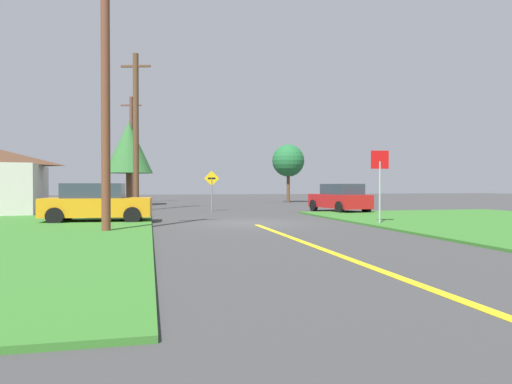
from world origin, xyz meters
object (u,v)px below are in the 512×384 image
object	(u,v)px
utility_pole_mid	(136,131)
utility_pole_near	(106,99)
car_on_crossroad	(340,198)
parked_car_near_building	(97,203)
utility_pole_far	(131,149)
direction_sign	(212,186)
stop_sign	(380,173)
pine_tree_center	(129,148)
oak_tree_left	(288,161)

from	to	relation	value
utility_pole_mid	utility_pole_near	bearing A→B (deg)	-92.49
car_on_crossroad	utility_pole_mid	size ratio (longest dim) A/B	0.47
parked_car_near_building	utility_pole_mid	xyz separation A→B (m)	(1.34, 8.95, 4.02)
utility_pole_far	direction_sign	size ratio (longest dim) A/B	3.88
parked_car_near_building	utility_pole_near	world-z (taller)	utility_pole_near
stop_sign	direction_sign	distance (m)	12.09
utility_pole_mid	pine_tree_center	xyz separation A→B (m)	(-0.75, 8.01, -0.39)
oak_tree_left	stop_sign	bearing A→B (deg)	-98.30
utility_pole_mid	direction_sign	world-z (taller)	utility_pole_mid
parked_car_near_building	utility_pole_mid	bearing A→B (deg)	84.64
stop_sign	utility_pole_far	world-z (taller)	utility_pole_far
utility_pole_mid	utility_pole_far	bearing A→B (deg)	93.25
utility_pole_far	pine_tree_center	distance (m)	5.36
utility_pole_near	oak_tree_left	size ratio (longest dim) A/B	1.62
utility_pole_mid	utility_pole_far	xyz separation A→B (m)	(-0.76, 13.36, -0.06)
parked_car_near_building	utility_pole_mid	distance (m)	9.91
stop_sign	parked_car_near_building	size ratio (longest dim) A/B	0.66
stop_sign	utility_pole_mid	distance (m)	15.99
stop_sign	car_on_crossroad	xyz separation A→B (m)	(1.90, 8.36, -1.20)
utility_pole_far	oak_tree_left	world-z (taller)	utility_pole_far
car_on_crossroad	pine_tree_center	xyz separation A→B (m)	(-12.15, 12.19, 3.63)
car_on_crossroad	oak_tree_left	size ratio (longest dim) A/B	0.86
utility_pole_near	utility_pole_far	world-z (taller)	utility_pole_far
car_on_crossroad	utility_pole_near	xyz separation A→B (m)	(-11.98, -9.18, 3.53)
pine_tree_center	utility_pole_far	bearing A→B (deg)	90.07
direction_sign	oak_tree_left	world-z (taller)	oak_tree_left
stop_sign	direction_sign	world-z (taller)	stop_sign
utility_pole_far	pine_tree_center	bearing A→B (deg)	-89.93
utility_pole_far	direction_sign	bearing A→B (deg)	-71.04
utility_pole_mid	utility_pole_far	size ratio (longest dim) A/B	1.02
utility_pole_near	utility_pole_mid	distance (m)	13.38
parked_car_near_building	utility_pole_mid	world-z (taller)	utility_pole_mid
oak_tree_left	pine_tree_center	size ratio (longest dim) A/B	0.81
stop_sign	utility_pole_near	size ratio (longest dim) A/B	0.34
utility_pole_mid	stop_sign	bearing A→B (deg)	-52.86
utility_pole_far	parked_car_near_building	bearing A→B (deg)	-91.48
utility_pole_near	utility_pole_far	distance (m)	26.72
car_on_crossroad	oak_tree_left	distance (m)	15.64
stop_sign	utility_pole_mid	world-z (taller)	utility_pole_mid
parked_car_near_building	pine_tree_center	bearing A→B (deg)	91.16
parked_car_near_building	utility_pole_mid	size ratio (longest dim) A/B	0.46
car_on_crossroad	utility_pole_far	world-z (taller)	utility_pole_far
car_on_crossroad	utility_pole_mid	xyz separation A→B (m)	(-11.40, 4.18, 4.02)
parked_car_near_building	utility_pole_far	bearing A→B (deg)	91.64
car_on_crossroad	oak_tree_left	world-z (taller)	oak_tree_left
utility_pole_near	utility_pole_far	xyz separation A→B (m)	(-0.18, 26.72, 0.43)
utility_pole_near	pine_tree_center	bearing A→B (deg)	90.46
utility_pole_mid	oak_tree_left	bearing A→B (deg)	40.60
car_on_crossroad	utility_pole_far	size ratio (longest dim) A/B	0.48
utility_pole_near	utility_pole_mid	size ratio (longest dim) A/B	0.89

